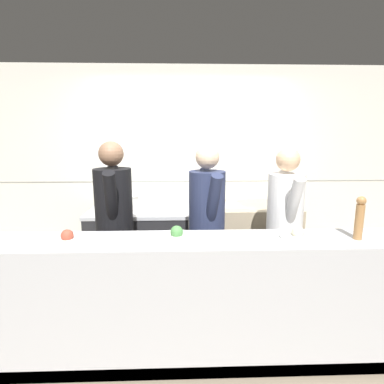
# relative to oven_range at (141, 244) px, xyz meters

# --- Properties ---
(ground_plane) EXTENTS (14.00, 14.00, 0.00)m
(ground_plane) POSITION_rel_oven_range_xyz_m (0.60, -1.08, -0.44)
(ground_plane) COLOR #7F705B
(wall_back_tiled) EXTENTS (8.00, 0.06, 2.60)m
(wall_back_tiled) POSITION_rel_oven_range_xyz_m (0.60, 0.40, 0.86)
(wall_back_tiled) COLOR silver
(wall_back_tiled) RESTS_ON ground_plane
(oven_range) EXTENTS (1.19, 0.71, 0.87)m
(oven_range) POSITION_rel_oven_range_xyz_m (0.00, 0.00, 0.00)
(oven_range) COLOR #232326
(oven_range) RESTS_ON ground_plane
(prep_counter) EXTENTS (1.27, 0.65, 0.90)m
(prep_counter) POSITION_rel_oven_range_xyz_m (1.26, -0.00, 0.01)
(prep_counter) COLOR gray
(prep_counter) RESTS_ON ground_plane
(pass_counter) EXTENTS (3.18, 0.45, 0.99)m
(pass_counter) POSITION_rel_oven_range_xyz_m (0.66, -1.40, 0.05)
(pass_counter) COLOR #B7BABF
(pass_counter) RESTS_ON ground_plane
(stock_pot) EXTENTS (0.26, 0.26, 0.17)m
(stock_pot) POSITION_rel_oven_range_xyz_m (-0.13, 0.01, 0.52)
(stock_pot) COLOR beige
(stock_pot) RESTS_ON oven_range
(mixing_bowl_steel) EXTENTS (0.27, 0.27, 0.08)m
(mixing_bowl_steel) POSITION_rel_oven_range_xyz_m (1.11, -0.01, 0.51)
(mixing_bowl_steel) COLOR #B7BABF
(mixing_bowl_steel) RESTS_ON prep_counter
(chefs_knife) EXTENTS (0.37, 0.15, 0.02)m
(chefs_knife) POSITION_rel_oven_range_xyz_m (1.14, -0.10, 0.48)
(chefs_knife) COLOR #B7BABF
(chefs_knife) RESTS_ON prep_counter
(plated_dish_main) EXTENTS (0.26, 0.26, 0.09)m
(plated_dish_main) POSITION_rel_oven_range_xyz_m (-0.33, -1.40, 0.57)
(plated_dish_main) COLOR white
(plated_dish_main) RESTS_ON pass_counter
(plated_dish_appetiser) EXTENTS (0.28, 0.28, 0.10)m
(plated_dish_appetiser) POSITION_rel_oven_range_xyz_m (0.47, -1.35, 0.57)
(plated_dish_appetiser) COLOR white
(plated_dish_appetiser) RESTS_ON pass_counter
(plated_dish_dessert) EXTENTS (0.27, 0.27, 0.09)m
(plated_dish_dessert) POSITION_rel_oven_range_xyz_m (1.38, -1.39, 0.57)
(plated_dish_dessert) COLOR white
(plated_dish_dessert) RESTS_ON pass_counter
(pepper_mill) EXTENTS (0.07, 0.07, 0.32)m
(pepper_mill) POSITION_rel_oven_range_xyz_m (1.81, -1.43, 0.72)
(pepper_mill) COLOR #AD7A47
(pepper_mill) RESTS_ON pass_counter
(chef_head_cook) EXTENTS (0.39, 0.74, 1.69)m
(chef_head_cook) POSITION_rel_oven_range_xyz_m (-0.12, -0.77, 0.51)
(chef_head_cook) COLOR black
(chef_head_cook) RESTS_ON ground_plane
(chef_sous) EXTENTS (0.39, 0.73, 1.66)m
(chef_sous) POSITION_rel_oven_range_xyz_m (0.75, -0.78, 0.49)
(chef_sous) COLOR black
(chef_sous) RESTS_ON ground_plane
(chef_line) EXTENTS (0.34, 0.71, 1.63)m
(chef_line) POSITION_rel_oven_range_xyz_m (1.48, -0.80, 0.47)
(chef_line) COLOR black
(chef_line) RESTS_ON ground_plane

